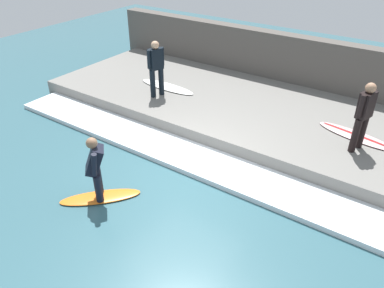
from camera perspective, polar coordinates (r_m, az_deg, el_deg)
ground_plane at (r=8.66m, az=-1.51°, el=-5.10°), size 28.00×28.00×0.00m
concrete_ledge at (r=11.15m, az=9.13°, el=4.80°), size 4.40×12.98×0.43m
back_wall at (r=12.96m, az=14.38°, el=11.70°), size 0.50×13.63×1.93m
wave_foam_crest at (r=9.10m, az=1.12°, el=-2.57°), size 1.20×12.33×0.13m
surfboard_riding at (r=8.29m, az=-13.76°, el=-7.86°), size 1.54×1.49×0.06m
surfer_riding at (r=7.80m, az=-14.52°, el=-3.16°), size 0.57×0.57×1.44m
surfer_waiting_near at (r=9.24m, az=24.73°, el=4.25°), size 0.54×0.34×1.67m
surfboard_waiting_near at (r=10.18m, az=23.73°, el=1.14°), size 0.90×2.04×0.07m
surfer_waiting_far at (r=11.27m, az=-5.49°, el=11.77°), size 0.55×0.36×1.68m
surfboard_waiting_far at (r=12.14m, az=-3.80°, el=8.71°), size 0.58×2.06×0.06m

